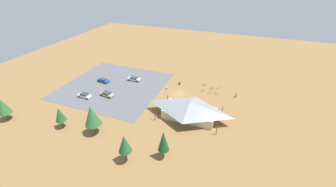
{
  "coord_description": "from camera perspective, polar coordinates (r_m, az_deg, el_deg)",
  "views": [
    {
      "loc": [
        -17.68,
        57.18,
        35.7
      ],
      "look_at": [
        2.9,
        3.14,
        1.2
      ],
      "focal_mm": 22.71,
      "sensor_mm": 36.0,
      "label": 1
    }
  ],
  "objects": [
    {
      "name": "ground",
      "position": [
        69.69,
        3.15,
        -0.05
      ],
      "size": [
        160.0,
        160.0,
        0.0
      ],
      "primitive_type": "plane",
      "color": "olive",
      "rests_on": "ground"
    },
    {
      "name": "parking_lot_asphalt",
      "position": [
        76.67,
        -14.26,
        2.06
      ],
      "size": [
        33.13,
        31.92,
        0.05
      ],
      "primitive_type": "cube",
      "color": "#56565B",
      "rests_on": "ground"
    },
    {
      "name": "bike_pavilion",
      "position": [
        57.72,
        5.82,
        -4.01
      ],
      "size": [
        16.88,
        9.68,
        5.09
      ],
      "color": "beige",
      "rests_on": "ground"
    },
    {
      "name": "trash_bin",
      "position": [
        74.99,
        3.15,
        2.73
      ],
      "size": [
        0.6,
        0.6,
        0.9
      ],
      "primitive_type": "cylinder",
      "color": "brown",
      "rests_on": "ground"
    },
    {
      "name": "lot_sign",
      "position": [
        68.87,
        -0.45,
        0.96
      ],
      "size": [
        0.56,
        0.08,
        2.2
      ],
      "color": "#99999E",
      "rests_on": "ground"
    },
    {
      "name": "pine_far_east",
      "position": [
        54.0,
        -19.77,
        -5.61
      ],
      "size": [
        3.97,
        3.97,
        7.89
      ],
      "color": "brown",
      "rests_on": "ground"
    },
    {
      "name": "pine_mideast",
      "position": [
        70.76,
        -38.06,
        -2.61
      ],
      "size": [
        3.41,
        3.41,
        6.8
      ],
      "color": "brown",
      "rests_on": "ground"
    },
    {
      "name": "pine_west",
      "position": [
        45.1,
        -1.24,
        -12.62
      ],
      "size": [
        2.4,
        2.4,
        7.18
      ],
      "color": "brown",
      "rests_on": "ground"
    },
    {
      "name": "pine_far_west",
      "position": [
        59.82,
        -27.06,
        -5.0
      ],
      "size": [
        2.65,
        2.65,
        5.98
      ],
      "color": "brown",
      "rests_on": "ground"
    },
    {
      "name": "pine_center",
      "position": [
        45.06,
        -11.61,
        -13.06
      ],
      "size": [
        2.76,
        2.76,
        7.06
      ],
      "color": "brown",
      "rests_on": "ground"
    },
    {
      "name": "bicycle_orange_trailside",
      "position": [
        75.09,
        9.66,
        2.27
      ],
      "size": [
        1.62,
        0.48,
        0.77
      ],
      "color": "black",
      "rests_on": "ground"
    },
    {
      "name": "bicycle_white_back_row",
      "position": [
        74.18,
        13.39,
        1.45
      ],
      "size": [
        1.07,
        1.37,
        0.79
      ],
      "color": "black",
      "rests_on": "ground"
    },
    {
      "name": "bicycle_silver_yard_center",
      "position": [
        71.52,
        9.24,
        0.77
      ],
      "size": [
        1.04,
        1.4,
        0.79
      ],
      "color": "black",
      "rests_on": "ground"
    },
    {
      "name": "bicycle_yellow_mid_cluster",
      "position": [
        70.49,
        10.93,
        0.1
      ],
      "size": [
        1.38,
        0.99,
        0.82
      ],
      "color": "black",
      "rests_on": "ground"
    },
    {
      "name": "bicycle_blue_yard_right",
      "position": [
        73.27,
        11.59,
        1.3
      ],
      "size": [
        1.28,
        1.19,
        0.81
      ],
      "color": "black",
      "rests_on": "ground"
    },
    {
      "name": "bicycle_green_edge_south",
      "position": [
        70.78,
        12.83,
        0.05
      ],
      "size": [
        1.68,
        0.73,
        0.9
      ],
      "color": "black",
      "rests_on": "ground"
    },
    {
      "name": "car_tan_by_curb",
      "position": [
        70.66,
        -16.1,
        -0.16
      ],
      "size": [
        4.74,
        2.43,
        1.38
      ],
      "color": "tan",
      "rests_on": "parking_lot_asphalt"
    },
    {
      "name": "car_white_back_corner",
      "position": [
        72.29,
        -21.47,
        -0.45
      ],
      "size": [
        4.45,
        2.02,
        1.41
      ],
      "color": "white",
      "rests_on": "parking_lot_asphalt"
    },
    {
      "name": "car_silver_aisle_side",
      "position": [
        78.39,
        -9.1,
        3.92
      ],
      "size": [
        4.65,
        2.05,
        1.37
      ],
      "color": "#BCBCC1",
      "rests_on": "parking_lot_asphalt"
    },
    {
      "name": "car_blue_second_row",
      "position": [
        79.81,
        -17.0,
        3.39
      ],
      "size": [
        4.7,
        2.34,
        1.35
      ],
      "color": "#1E42B2",
      "rests_on": "parking_lot_asphalt"
    },
    {
      "name": "visitor_by_pavilion",
      "position": [
        70.64,
        17.82,
        -0.32
      ],
      "size": [
        0.36,
        0.39,
        1.72
      ],
      "color": "#2D3347",
      "rests_on": "ground"
    }
  ]
}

